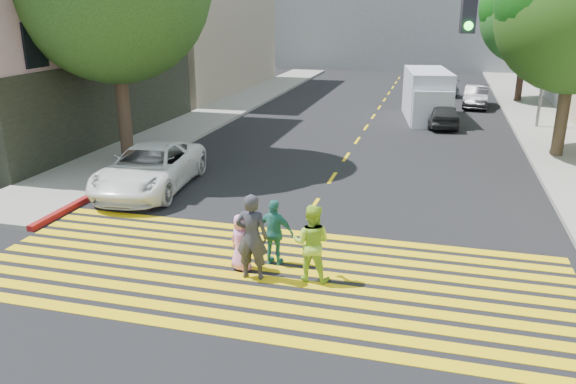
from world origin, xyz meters
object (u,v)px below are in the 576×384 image
at_px(silver_car, 442,85).
at_px(dark_car_parked, 476,96).
at_px(pedestrian_child, 242,242).
at_px(dark_car_near, 442,114).
at_px(pedestrian_extra, 275,232).
at_px(pedestrian_woman, 311,243).
at_px(white_sedan, 150,168).
at_px(white_van, 427,97).
at_px(tree_right_far, 530,12).
at_px(pedestrian_man, 252,237).

xyz_separation_m(silver_car, dark_car_parked, (2.03, -4.92, 0.01)).
distance_m(pedestrian_child, dark_car_near, 18.36).
relative_size(pedestrian_extra, dark_car_parked, 0.40).
height_order(pedestrian_woman, white_sedan, pedestrian_woman).
xyz_separation_m(dark_car_near, white_van, (-0.80, 1.64, 0.59)).
xyz_separation_m(dark_car_parked, white_van, (-2.75, -4.81, 0.57)).
distance_m(silver_car, white_van, 9.76).
bearing_deg(tree_right_far, white_van, -127.24).
bearing_deg(pedestrian_child, pedestrian_extra, -122.06).
distance_m(white_sedan, white_van, 16.88).
bearing_deg(dark_car_near, silver_car, -96.84).
relative_size(tree_right_far, pedestrian_child, 5.95).
distance_m(pedestrian_extra, silver_car, 28.96).
height_order(silver_car, dark_car_parked, dark_car_parked).
xyz_separation_m(tree_right_far, pedestrian_child, (-8.86, -26.63, -4.74)).
distance_m(white_sedan, dark_car_near, 15.91).
bearing_deg(dark_car_parked, pedestrian_child, -99.53).
bearing_deg(pedestrian_woman, tree_right_far, -105.45).
bearing_deg(white_van, pedestrian_extra, -107.12).
xyz_separation_m(pedestrian_child, dark_car_near, (4.24, 17.86, -0.04)).
bearing_deg(pedestrian_man, white_van, -102.38).
bearing_deg(pedestrian_extra, white_van, -93.11).
height_order(white_sedan, silver_car, white_sedan).
relative_size(pedestrian_woman, dark_car_near, 0.47).
height_order(tree_right_far, dark_car_parked, tree_right_far).
bearing_deg(tree_right_far, pedestrian_woman, -105.14).
relative_size(silver_car, white_van, 0.77).
height_order(silver_car, white_van, white_van).
distance_m(dark_car_near, silver_car, 11.36).
relative_size(pedestrian_extra, silver_car, 0.36).
height_order(pedestrian_man, dark_car_parked, pedestrian_man).
bearing_deg(pedestrian_extra, pedestrian_man, 76.53).
height_order(white_sedan, dark_car_parked, white_sedan).
bearing_deg(pedestrian_extra, dark_car_parked, -97.84).
xyz_separation_m(pedestrian_woman, dark_car_near, (2.60, 17.94, -0.24)).
xyz_separation_m(white_sedan, silver_car, (9.05, 24.39, -0.09)).
bearing_deg(white_sedan, pedestrian_child, -50.30).
relative_size(tree_right_far, dark_car_parked, 2.04).
relative_size(pedestrian_extra, white_sedan, 0.30).
relative_size(pedestrian_man, pedestrian_woman, 1.12).
bearing_deg(pedestrian_extra, pedestrian_child, 42.07).
distance_m(tree_right_far, white_sedan, 26.20).
height_order(pedestrian_extra, white_van, white_van).
distance_m(pedestrian_man, pedestrian_extra, 0.88).
bearing_deg(pedestrian_child, white_van, -78.87).
distance_m(tree_right_far, white_van, 9.90).
distance_m(pedestrian_child, silver_car, 29.51).
height_order(tree_right_far, white_sedan, tree_right_far).
xyz_separation_m(tree_right_far, pedestrian_extra, (-8.23, -26.16, -4.62)).
distance_m(white_sedan, dark_car_parked, 22.41).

